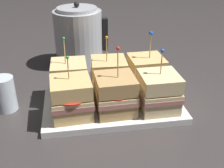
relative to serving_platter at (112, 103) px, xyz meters
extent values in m
plane|color=#383333|center=(0.00, 0.00, -0.01)|extent=(6.00, 6.00, 0.00)
cube|color=white|center=(0.00, 0.00, 0.00)|extent=(0.39, 0.25, 0.01)
cube|color=white|center=(0.00, 0.00, 0.00)|extent=(0.39, 0.25, 0.01)
cube|color=tan|center=(-0.12, -0.06, 0.03)|extent=(0.11, 0.11, 0.04)
cube|color=#B26B60|center=(-0.12, -0.06, 0.05)|extent=(0.11, 0.11, 0.01)
cube|color=beige|center=(-0.12, -0.06, 0.07)|extent=(0.11, 0.11, 0.01)
cylinder|color=red|center=(-0.12, -0.07, 0.07)|extent=(0.08, 0.08, 0.00)
cube|color=#E0B771|center=(-0.12, -0.06, 0.09)|extent=(0.11, 0.11, 0.04)
cylinder|color=tan|center=(-0.12, -0.05, 0.14)|extent=(0.00, 0.00, 0.07)
sphere|color=green|center=(-0.12, -0.05, 0.17)|extent=(0.01, 0.01, 0.01)
cube|color=tan|center=(0.00, -0.06, 0.03)|extent=(0.11, 0.11, 0.04)
cube|color=tan|center=(0.00, -0.06, 0.05)|extent=(0.11, 0.11, 0.01)
cube|color=beige|center=(0.00, -0.06, 0.07)|extent=(0.11, 0.11, 0.01)
cylinder|color=red|center=(0.00, -0.07, 0.07)|extent=(0.07, 0.07, 0.00)
cube|color=tan|center=(0.00, -0.06, 0.09)|extent=(0.11, 0.11, 0.04)
cylinder|color=tan|center=(0.01, -0.06, 0.15)|extent=(0.00, 0.01, 0.09)
sphere|color=red|center=(0.01, -0.06, 0.19)|extent=(0.01, 0.01, 0.01)
cube|color=beige|center=(0.12, -0.06, 0.03)|extent=(0.10, 0.10, 0.04)
cube|color=tan|center=(0.12, -0.06, 0.05)|extent=(0.11, 0.11, 0.01)
cube|color=beige|center=(0.12, -0.06, 0.07)|extent=(0.11, 0.11, 0.01)
cylinder|color=red|center=(0.12, -0.08, 0.07)|extent=(0.06, 0.06, 0.00)
cube|color=beige|center=(0.12, -0.06, 0.09)|extent=(0.10, 0.10, 0.04)
cylinder|color=tan|center=(0.12, -0.06, 0.14)|extent=(0.00, 0.00, 0.08)
sphere|color=blue|center=(0.12, -0.06, 0.18)|extent=(0.01, 0.01, 0.01)
cube|color=#DBB77A|center=(-0.12, 0.06, 0.03)|extent=(0.10, 0.10, 0.04)
cube|color=#B26B60|center=(-0.12, 0.06, 0.05)|extent=(0.11, 0.11, 0.01)
cube|color=beige|center=(-0.12, 0.06, 0.07)|extent=(0.11, 0.11, 0.01)
cylinder|color=red|center=(-0.12, 0.04, 0.07)|extent=(0.08, 0.08, 0.00)
cube|color=#E8C281|center=(-0.12, 0.06, 0.09)|extent=(0.10, 0.10, 0.04)
cylinder|color=tan|center=(-0.13, 0.06, 0.15)|extent=(0.00, 0.01, 0.08)
sphere|color=green|center=(-0.13, 0.06, 0.19)|extent=(0.01, 0.01, 0.01)
cube|color=tan|center=(0.00, 0.06, 0.03)|extent=(0.11, 0.11, 0.04)
cube|color=tan|center=(0.00, 0.06, 0.05)|extent=(0.11, 0.11, 0.01)
cube|color=beige|center=(0.00, 0.06, 0.07)|extent=(0.11, 0.11, 0.01)
cylinder|color=red|center=(0.00, 0.04, 0.07)|extent=(0.08, 0.08, 0.00)
cube|color=#E0B771|center=(0.00, 0.06, 0.09)|extent=(0.11, 0.11, 0.04)
cylinder|color=tan|center=(-0.01, 0.05, 0.14)|extent=(0.00, 0.01, 0.08)
sphere|color=orange|center=(-0.01, 0.05, 0.18)|extent=(0.01, 0.01, 0.01)
cube|color=tan|center=(0.12, 0.06, 0.03)|extent=(0.11, 0.11, 0.04)
cube|color=tan|center=(0.12, 0.06, 0.05)|extent=(0.11, 0.11, 0.01)
cube|color=beige|center=(0.12, 0.06, 0.07)|extent=(0.11, 0.11, 0.01)
cylinder|color=red|center=(0.12, 0.04, 0.07)|extent=(0.06, 0.06, 0.00)
cube|color=#E0B771|center=(0.12, 0.06, 0.09)|extent=(0.11, 0.11, 0.04)
cylinder|color=tan|center=(0.12, 0.06, 0.15)|extent=(0.00, 0.01, 0.09)
sphere|color=blue|center=(0.12, 0.06, 0.19)|extent=(0.01, 0.01, 0.01)
cylinder|color=#B7BABF|center=(-0.08, 0.33, 0.09)|extent=(0.18, 0.18, 0.21)
cylinder|color=#B7BABF|center=(-0.08, 0.33, 0.20)|extent=(0.15, 0.15, 0.01)
sphere|color=black|center=(-0.08, 0.33, 0.22)|extent=(0.02, 0.02, 0.02)
cube|color=black|center=(0.03, 0.33, 0.10)|extent=(0.02, 0.02, 0.12)
cylinder|color=silver|center=(-0.30, 0.03, 0.04)|extent=(0.06, 0.06, 0.10)
camera|label=1|loc=(-0.11, -0.69, 0.43)|focal=45.00mm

